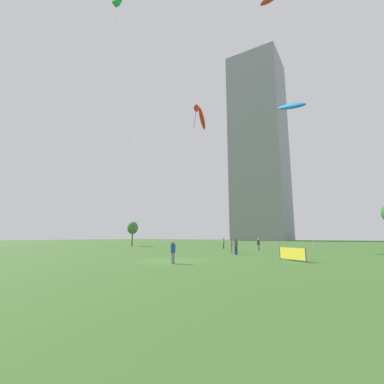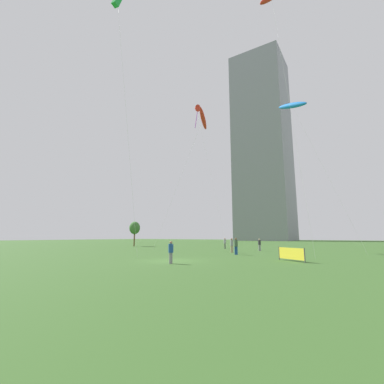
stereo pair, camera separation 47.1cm
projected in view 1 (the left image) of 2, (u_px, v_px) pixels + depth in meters
name	position (u px, v px, depth m)	size (l,w,h in m)	color
ground	(174.00, 261.00, 21.47)	(280.00, 280.00, 0.00)	#335623
person_standing_0	(231.00, 244.00, 32.45)	(0.39, 0.39, 1.75)	tan
person_standing_1	(258.00, 244.00, 36.73)	(0.37, 0.37, 1.69)	gray
person_standing_2	(236.00, 245.00, 28.95)	(0.40, 0.40, 1.82)	#1E478C
person_standing_3	(173.00, 250.00, 19.38)	(0.36, 0.36, 1.64)	gray
person_standing_4	(224.00, 242.00, 42.74)	(0.39, 0.39, 1.73)	#2D2D33
kite_flying_0	(202.00, 119.00, 43.50)	(7.26, 6.86, 22.59)	silver
kite_flying_1	(118.00, 0.00, 26.63)	(1.74, 3.27, 26.64)	silver
kite_flying_2	(195.00, 109.00, 49.36)	(8.89, 5.62, 26.61)	silver
kite_flying_4	(291.00, 106.00, 34.78)	(8.82, 3.12, 20.13)	silver
park_tree_1	(133.00, 228.00, 53.87)	(2.17, 2.17, 5.01)	brown
distant_highrise_0	(259.00, 147.00, 137.25)	(25.43, 24.44, 96.65)	gray
event_banner	(292.00, 254.00, 21.36)	(2.41, 1.73, 1.11)	#4C4C4C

